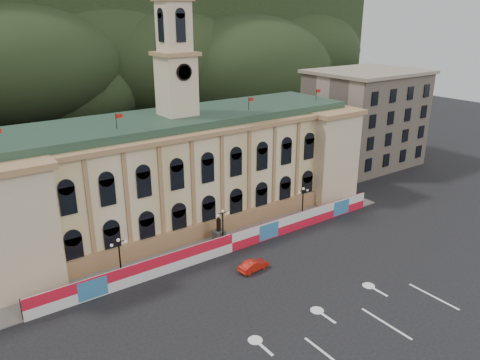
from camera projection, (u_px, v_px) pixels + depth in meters
ground at (314, 308)px, 48.47m from camera, size 260.00×260.00×0.00m
lane_markings at (350, 333)px, 44.63m from camera, size 26.00×10.00×0.02m
hill_ridge at (22, 48)px, 135.46m from camera, size 230.00×80.00×64.00m
city_hall at (181, 169)px, 67.01m from camera, size 56.20×17.60×37.10m
side_building_right at (364, 118)px, 92.58m from camera, size 21.00×17.00×18.60m
hoarding_fence at (232, 243)px, 59.63m from camera, size 50.00×0.44×2.50m
pavement at (220, 243)px, 62.05m from camera, size 56.00×5.50×0.16m
statue at (219, 235)px, 61.87m from camera, size 1.40×1.40×3.72m
lamp_left at (120, 255)px, 52.81m from camera, size 1.96×0.44×5.15m
lamp_center at (223, 224)px, 60.47m from camera, size 1.96×0.44×5.15m
lamp_right at (303, 201)px, 68.13m from camera, size 1.96×0.44×5.15m
red_sedan at (253, 265)px, 55.40m from camera, size 2.06×4.14×1.28m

